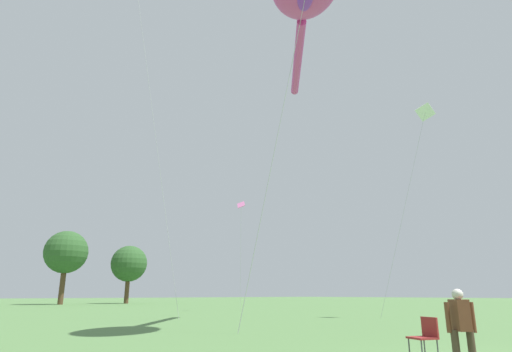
% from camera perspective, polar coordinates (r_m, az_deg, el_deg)
% --- Properties ---
extents(person_brown_coat, '(0.42, 0.42, 1.43)m').
position_cam_1_polar(person_brown_coat, '(8.57, 25.76, -17.49)').
color(person_brown_coat, '#473828').
rests_on(person_brown_coat, ground).
extents(folding_chair, '(0.62, 0.62, 0.86)m').
position_cam_1_polar(folding_chair, '(10.33, 21.73, -19.07)').
color(folding_chair, '#4C4C51').
rests_on(folding_chair, ground).
extents(small_kite_delta_white, '(1.35, 1.75, 9.08)m').
position_cam_1_polar(small_kite_delta_white, '(36.62, -2.02, -4.69)').
color(small_kite_delta_white, pink).
rests_on(small_kite_delta_white, ground).
extents(small_kite_stunt_black, '(2.40, 3.59, 13.00)m').
position_cam_1_polar(small_kite_stunt_black, '(29.21, 21.49, 6.91)').
color(small_kite_stunt_black, white).
rests_on(small_kite_stunt_black, ground).
extents(tree_broad_distant, '(5.22, 5.22, 8.28)m').
position_cam_1_polar(tree_broad_distant, '(66.94, -16.63, -11.20)').
color(tree_broad_distant, '#513823').
rests_on(tree_broad_distant, ground).
extents(tree_oak_right, '(5.65, 5.65, 9.61)m').
position_cam_1_polar(tree_oak_right, '(63.56, -24.07, -9.32)').
color(tree_oak_right, '#513823').
rests_on(tree_oak_right, ground).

